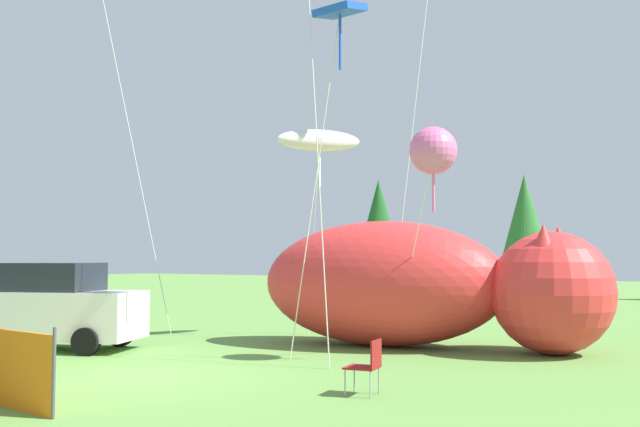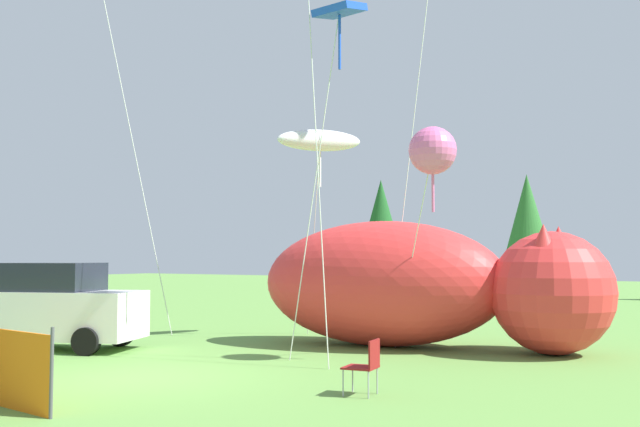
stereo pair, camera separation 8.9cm
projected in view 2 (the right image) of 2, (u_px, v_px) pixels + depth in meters
The scene contains 9 objects.
ground_plane at pixel (133, 378), 13.02m from camera, with size 120.00×120.00×0.00m, color #609342.
parked_car at pixel (56, 307), 17.11m from camera, with size 4.32×3.03×2.07m.
folding_chair at pixel (366, 363), 11.40m from camera, with size 0.57×0.57×0.89m.
inflatable_cat at pixel (420, 289), 17.40m from camera, with size 8.75×3.97×3.11m.
kite_white_ghost at pixel (320, 141), 19.80m from camera, with size 1.76×2.74×5.86m.
kite_pink_octopus at pixel (433, 151), 15.00m from camera, with size 2.38×2.52×4.97m.
kite_blue_box at pixel (339, 17), 15.45m from camera, with size 1.54×0.95×7.76m.
horizon_tree_west at pixel (527, 220), 43.12m from camera, with size 3.03×3.03×7.24m.
horizon_tree_mid at pixel (381, 221), 50.57m from camera, with size 3.23×3.23×7.72m.
Camera 2 is at (9.82, -9.43, 2.22)m, focal length 40.00 mm.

